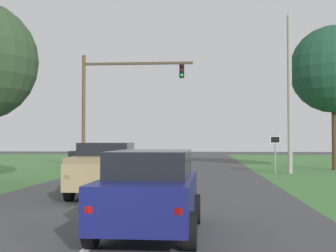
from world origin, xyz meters
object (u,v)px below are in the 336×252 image
Objects in this scene: pickup_truck_lead at (107,169)px; utility_pole_right at (290,94)px; keep_moving_sign at (275,148)px; crossing_suv_far at (100,155)px; traffic_light at (112,94)px; oak_tree_right at (334,69)px; red_suv_near at (150,190)px.

utility_pole_right reaches higher than pickup_truck_lead.
keep_moving_sign is 12.72m from crossing_suv_far.
crossing_suv_far is at bearing 160.16° from utility_pole_right.
traffic_light is at bearing 168.60° from keep_moving_sign.
pickup_truck_lead is at bearing -123.61° from keep_moving_sign.
traffic_light is at bearing 168.96° from utility_pole_right.
oak_tree_right reaches higher than crossing_suv_far.
oak_tree_right is (4.50, 3.49, 5.30)m from keep_moving_sign.
crossing_suv_far reaches higher than red_suv_near.
red_suv_near is 0.46× the size of utility_pole_right.
keep_moving_sign is (7.88, 11.86, 0.55)m from pickup_truck_lead.
utility_pole_right is at bearing 70.99° from red_suv_near.
keep_moving_sign reaches higher than crossing_suv_far.
pickup_truck_lead is at bearing -128.89° from oak_tree_right.
red_suv_near is 1.04× the size of crossing_suv_far.
keep_moving_sign is (10.53, -2.12, -3.60)m from traffic_light.
oak_tree_right is at bearing 65.66° from red_suv_near.
pickup_truck_lead is 16.84m from crossing_suv_far.
oak_tree_right is 1.02× the size of utility_pole_right.
keep_moving_sign is (5.51, 18.63, 0.58)m from red_suv_near.
oak_tree_right reaches higher than utility_pole_right.
oak_tree_right is at bearing 44.78° from utility_pole_right.
oak_tree_right is 5.49m from utility_pole_right.
traffic_light is (-2.65, 13.98, 4.14)m from pickup_truck_lead.
keep_moving_sign is 0.25× the size of utility_pole_right.
pickup_truck_lead is 0.72× the size of traffic_light.
keep_moving_sign is 3.40m from utility_pole_right.
crossing_suv_far is (-16.38, 1.01, -5.88)m from oak_tree_right.
utility_pole_right is at bearing -11.04° from traffic_light.
red_suv_near is at bearing -70.71° from pickup_truck_lead.
red_suv_near is at bearing -74.59° from crossing_suv_far.
red_suv_near is 24.00m from crossing_suv_far.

